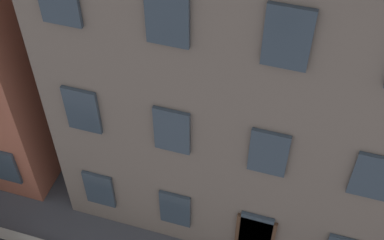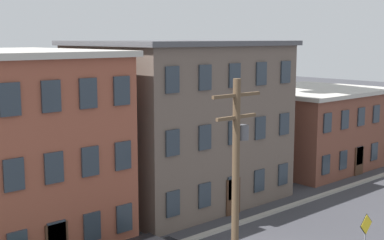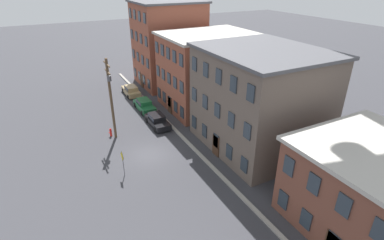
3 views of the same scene
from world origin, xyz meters
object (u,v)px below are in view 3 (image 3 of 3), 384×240
Objects in this scene: fire_hydrant at (111,132)px; caution_sign at (123,159)px; car_tan at (131,90)px; car_green at (144,105)px; utility_pole at (111,95)px; car_black at (157,120)px.

caution_sign is at bearing -5.18° from fire_hydrant.
car_tan is 12.82m from fire_hydrant.
car_green is at bearing -0.55° from car_tan.
utility_pole is (11.89, -5.46, 4.32)m from car_tan.
utility_pole is (0.50, -5.22, 4.32)m from car_black.
car_green is at bearing 136.60° from utility_pole.
caution_sign is at bearing -26.49° from car_green.
fire_hydrant is at bearing 174.82° from caution_sign.
caution_sign is 8.21m from utility_pole.
car_green is 0.49× the size of utility_pole.
caution_sign reaches higher than fire_hydrant.
utility_pole reaches higher than fire_hydrant.
car_black is 1.71× the size of caution_sign.
car_green is (6.18, -0.06, 0.00)m from car_tan.
car_black is at bearing 89.90° from fire_hydrant.
car_green is 4.58× the size of fire_hydrant.
utility_pole is at bearing -84.57° from car_black.
car_tan is 1.71× the size of caution_sign.
caution_sign is at bearing -18.87° from car_tan.
car_tan is at bearing 161.13° from caution_sign.
fire_hydrant is (-0.51, -0.42, -4.58)m from utility_pole.
car_black is at bearing -1.18° from car_tan.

